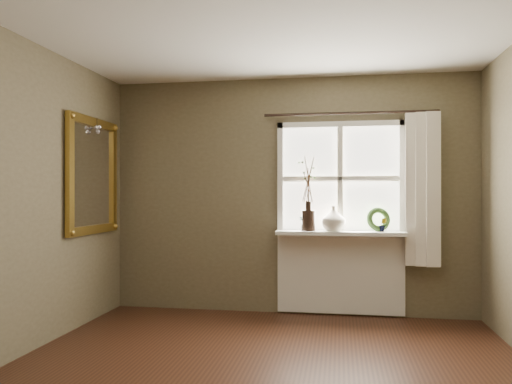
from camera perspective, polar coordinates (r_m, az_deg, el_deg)
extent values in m
plane|color=silver|center=(3.53, 0.01, 21.04)|extent=(4.50, 4.50, 0.00)
cube|color=brown|center=(5.57, 3.93, -0.38)|extent=(4.00, 0.10, 2.60)
cube|color=brown|center=(1.09, -20.41, -1.43)|extent=(4.00, 0.10, 2.60)
cube|color=white|center=(5.48, 9.59, -4.67)|extent=(1.36, 0.06, 0.06)
cube|color=white|center=(5.52, 9.59, 7.64)|extent=(1.36, 0.06, 0.06)
cube|color=white|center=(5.51, 2.81, 1.49)|extent=(0.06, 0.06, 1.24)
cube|color=white|center=(5.51, 16.37, 1.50)|extent=(0.06, 0.06, 1.24)
cube|color=white|center=(5.47, 9.59, 1.50)|extent=(1.24, 0.05, 0.04)
cube|color=white|center=(5.47, 9.59, 1.50)|extent=(0.04, 0.05, 1.12)
cube|color=white|center=(5.52, 6.20, 4.55)|extent=(0.59, 0.01, 0.53)
cube|color=white|center=(5.52, 12.97, 4.56)|extent=(0.59, 0.01, 0.53)
cube|color=white|center=(5.50, 6.20, -1.58)|extent=(0.59, 0.01, 0.53)
cube|color=white|center=(5.50, 12.98, -1.58)|extent=(0.59, 0.01, 0.53)
cube|color=white|center=(5.38, 9.59, -4.65)|extent=(1.36, 0.26, 0.04)
cube|color=white|center=(5.55, 9.59, -9.09)|extent=(1.36, 0.04, 0.88)
cylinder|color=black|center=(5.39, 6.01, -3.26)|extent=(0.16, 0.16, 0.22)
imported|color=beige|center=(5.37, 8.85, -3.02)|extent=(0.31, 0.31, 0.27)
torus|color=#2D4B21|center=(5.43, 13.81, -3.35)|extent=(0.28, 0.19, 0.27)
imported|color=#2D4B21|center=(5.39, 5.42, -3.53)|extent=(0.09, 0.07, 0.17)
imported|color=#2D4B21|center=(5.40, 14.28, -3.65)|extent=(0.08, 0.07, 0.15)
cube|color=silver|center=(5.44, 18.47, 0.31)|extent=(0.36, 0.12, 1.59)
cylinder|color=black|center=(5.49, 10.64, 8.85)|extent=(1.84, 0.03, 0.03)
cube|color=white|center=(5.41, -18.19, 1.76)|extent=(0.02, 0.83, 1.02)
cube|color=olive|center=(5.45, -18.09, 7.58)|extent=(0.05, 1.00, 0.09)
cube|color=olive|center=(5.41, -18.10, -4.09)|extent=(0.05, 1.00, 0.09)
cube|color=olive|center=(5.00, -20.52, 1.92)|extent=(0.05, 0.09, 1.02)
cube|color=olive|center=(5.81, -16.01, 1.63)|extent=(0.05, 0.09, 1.02)
sphere|color=silver|center=(5.39, -17.77, 7.05)|extent=(0.04, 0.04, 0.04)
sphere|color=silver|center=(5.41, -17.62, 6.60)|extent=(0.04, 0.04, 0.04)
sphere|color=silver|center=(5.45, -17.48, 7.09)|extent=(0.04, 0.04, 0.04)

